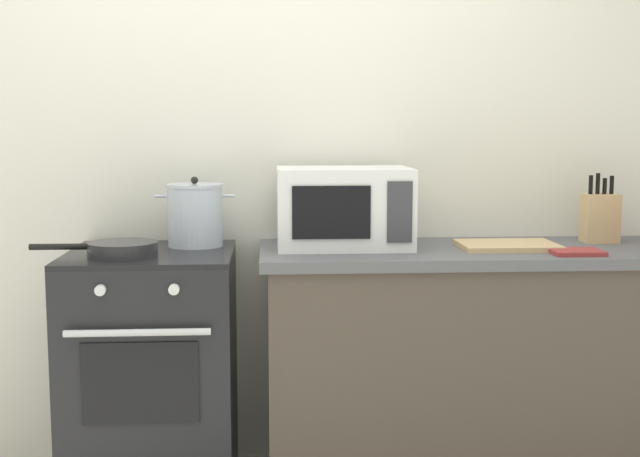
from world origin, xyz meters
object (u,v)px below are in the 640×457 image
oven_mitt (576,252)px  cutting_board (508,246)px  stock_pot (195,215)px  microwave (344,207)px  stove (153,374)px  frying_pan (121,249)px  knife_block (600,217)px

oven_mitt → cutting_board: bearing=141.6°
stock_pot → microwave: size_ratio=0.60×
stove → frying_pan: frying_pan is taller
microwave → knife_block: 1.02m
stove → frying_pan: 0.50m
stock_pot → microwave: microwave is taller
stove → frying_pan: bearing=-131.5°
stock_pot → knife_block: (1.58, 0.01, -0.02)m
oven_mitt → knife_block: bearing=55.6°
knife_block → oven_mitt: size_ratio=1.51×
frying_pan → cutting_board: frying_pan is taller
frying_pan → cutting_board: (1.42, 0.10, -0.02)m
stove → frying_pan: size_ratio=2.07×
stove → knife_block: 1.83m
microwave → oven_mitt: microwave is taller
frying_pan → oven_mitt: bearing=-2.1°
microwave → oven_mitt: size_ratio=2.78×
microwave → oven_mitt: 0.86m
stock_pot → frying_pan: bearing=-136.4°
frying_pan → microwave: microwave is taller
cutting_board → knife_block: 0.44m
frying_pan → knife_block: 1.84m
knife_block → oven_mitt: bearing=-124.4°
cutting_board → microwave: bearing=172.7°
frying_pan → stove: bearing=48.5°
microwave → oven_mitt: (0.81, -0.24, -0.14)m
stock_pot → microwave: bearing=-5.4°
microwave → knife_block: microwave is taller
microwave → cutting_board: 0.63m
stock_pot → frying_pan: stock_pot is taller
knife_block → stock_pot: bearing=-179.7°
stove → cutting_board: cutting_board is taller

